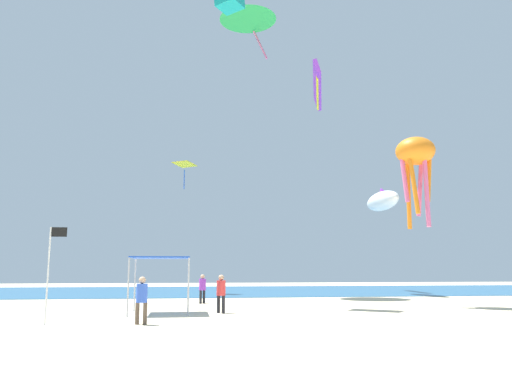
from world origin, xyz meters
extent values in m
cube|color=beige|center=(0.00, 0.00, -0.05)|extent=(110.00, 110.00, 0.10)
cube|color=#28608C|center=(0.00, 27.54, 0.01)|extent=(110.00, 23.28, 0.03)
cylinder|color=#B2B2B7|center=(-4.81, 2.81, 1.23)|extent=(0.07, 0.07, 2.47)
cylinder|color=#B2B2B7|center=(-2.28, 2.81, 1.23)|extent=(0.07, 0.07, 2.47)
cylinder|color=#B2B2B7|center=(-4.81, 5.58, 1.23)|extent=(0.07, 0.07, 2.47)
cylinder|color=#B2B2B7|center=(-2.28, 5.58, 1.23)|extent=(0.07, 0.07, 2.47)
cube|color=blue|center=(-3.55, 4.20, 2.50)|extent=(2.60, 2.84, 0.06)
cylinder|color=black|center=(-1.33, 10.66, 0.38)|extent=(0.15, 0.15, 0.76)
cylinder|color=black|center=(-1.53, 10.44, 0.38)|extent=(0.15, 0.15, 0.76)
cylinder|color=purple|center=(-1.43, 10.55, 1.09)|extent=(0.40, 0.40, 0.66)
sphere|color=tan|center=(-1.43, 10.55, 1.55)|extent=(0.25, 0.25, 0.25)
cylinder|color=black|center=(-0.69, 3.84, 0.39)|extent=(0.15, 0.15, 0.79)
cylinder|color=black|center=(-0.90, 4.07, 0.39)|extent=(0.15, 0.15, 0.79)
cylinder|color=red|center=(-0.80, 3.96, 1.13)|extent=(0.41, 0.41, 0.68)
sphere|color=tan|center=(-0.80, 3.96, 1.60)|extent=(0.26, 0.26, 0.26)
cylinder|color=brown|center=(-4.11, -0.28, 0.39)|extent=(0.15, 0.15, 0.78)
cylinder|color=brown|center=(-3.83, -0.38, 0.39)|extent=(0.15, 0.15, 0.78)
cylinder|color=blue|center=(-3.97, -0.33, 1.11)|extent=(0.41, 0.41, 0.68)
sphere|color=tan|center=(-3.97, -0.33, 1.58)|extent=(0.25, 0.25, 0.25)
cylinder|color=silver|center=(-7.36, 0.00, 1.75)|extent=(0.06, 0.06, 3.50)
cube|color=black|center=(-7.05, 0.00, 3.33)|extent=(0.55, 0.02, 0.35)
cube|color=yellow|center=(-2.73, 23.14, 10.92)|extent=(2.24, 2.24, 0.22)
cylinder|color=blue|center=(-2.73, 23.14, 9.59)|extent=(0.11, 0.11, 1.71)
ellipsoid|color=orange|center=(10.34, 6.83, 8.60)|extent=(2.51, 2.51, 1.58)
cylinder|color=orange|center=(11.00, 6.72, 6.90)|extent=(0.48, 0.28, 2.45)
cylinder|color=pink|center=(10.77, 7.34, 6.54)|extent=(0.44, 0.49, 3.18)
cylinder|color=orange|center=(10.11, 7.45, 6.17)|extent=(0.38, 0.61, 3.90)
cylinder|color=pink|center=(9.68, 6.94, 6.90)|extent=(0.48, 0.28, 2.45)
cylinder|color=orange|center=(9.92, 6.31, 6.54)|extent=(0.44, 0.49, 3.18)
cylinder|color=pink|center=(10.58, 6.20, 6.17)|extent=(0.38, 0.61, 3.90)
cone|color=green|center=(2.22, 18.98, 22.84)|extent=(6.55, 6.54, 0.96)
cylinder|color=pink|center=(3.38, 20.63, 21.33)|extent=(1.47, 1.10, 3.43)
ellipsoid|color=white|center=(13.17, 18.74, 7.41)|extent=(2.03, 5.27, 1.93)
cone|color=purple|center=(13.17, 18.74, 8.23)|extent=(0.91, 0.78, 0.76)
cube|color=purple|center=(10.41, 27.70, 20.41)|extent=(2.08, 6.12, 3.77)
cube|color=yellow|center=(10.41, 27.70, 19.59)|extent=(1.39, 4.64, 2.08)
camera|label=1|loc=(-2.39, -19.07, 1.97)|focal=34.80mm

